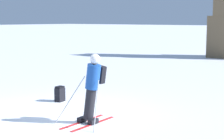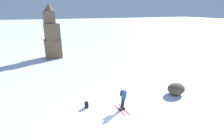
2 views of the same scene
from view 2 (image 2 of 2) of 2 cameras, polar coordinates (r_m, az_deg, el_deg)
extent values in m
plane|color=white|center=(13.47, -1.89, -13.88)|extent=(300.00, 300.00, 0.00)
cube|color=red|center=(13.81, 2.46, -12.95)|extent=(0.18, 1.69, 0.01)
cube|color=red|center=(13.96, 3.80, -12.60)|extent=(0.18, 1.69, 0.01)
cube|color=black|center=(13.77, 2.46, -12.72)|extent=(0.16, 0.29, 0.12)
cube|color=black|center=(13.92, 3.81, -12.37)|extent=(0.16, 0.29, 0.12)
cylinder|color=black|center=(13.65, 3.47, -10.85)|extent=(0.39, 0.28, 0.82)
cylinder|color=#194799|center=(13.36, 3.93, -8.15)|extent=(0.45, 0.36, 0.66)
sphere|color=tan|center=(13.20, 4.21, -6.48)|extent=(0.27, 0.24, 0.26)
sphere|color=silver|center=(13.19, 4.23, -6.37)|extent=(0.31, 0.27, 0.29)
cube|color=black|center=(13.55, 3.41, -7.58)|extent=(0.35, 0.20, 0.48)
cylinder|color=#B7B7BC|center=(13.20, 2.51, -11.49)|extent=(0.59, 0.56, 1.24)
cylinder|color=#B7B7BC|center=(13.59, 5.73, -10.79)|extent=(0.29, 0.52, 1.17)
cube|color=brown|center=(29.66, -18.64, 6.62)|extent=(2.54, 2.16, 2.88)
cube|color=brown|center=(29.18, -18.98, 11.74)|extent=(2.35, 2.16, 2.47)
cube|color=brown|center=(29.14, -19.83, 15.89)|extent=(1.85, 1.77, 1.81)
cone|color=brown|center=(29.08, -19.99, 18.73)|extent=(1.52, 1.52, 1.07)
cube|color=black|center=(14.16, -8.32, -11.26)|extent=(0.26, 0.33, 0.44)
cube|color=black|center=(14.04, -8.37, -10.38)|extent=(0.23, 0.30, 0.06)
ellipsoid|color=brown|center=(16.97, 20.22, -5.81)|extent=(1.62, 1.38, 1.05)
camera|label=1|loc=(12.92, 46.01, -8.37)|focal=60.00mm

